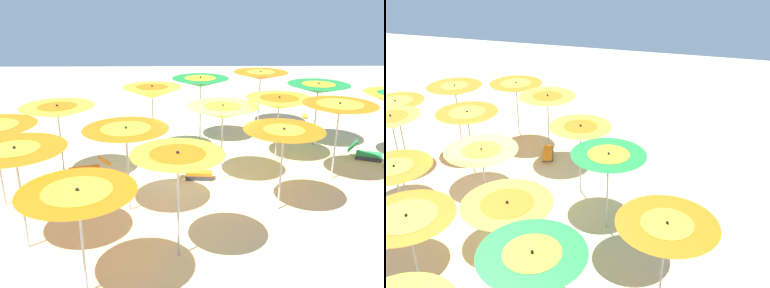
# 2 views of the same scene
# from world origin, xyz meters

# --- Properties ---
(ground) EXTENTS (41.43, 41.43, 0.04)m
(ground) POSITION_xyz_m (0.00, 0.00, -0.02)
(ground) COLOR beige
(beach_umbrella_0) EXTENTS (2.24, 2.24, 2.38)m
(beach_umbrella_0) POSITION_xyz_m (5.41, -2.48, 2.17)
(beach_umbrella_0) COLOR #B2B2B7
(beach_umbrella_0) RESTS_ON ground
(beach_umbrella_1) EXTENTS (2.10, 2.10, 2.50)m
(beach_umbrella_1) POSITION_xyz_m (3.56, 0.05, 2.28)
(beach_umbrella_1) COLOR #B2B2B7
(beach_umbrella_1) RESTS_ON ground
(beach_umbrella_2) EXTENTS (1.97, 1.97, 2.46)m
(beach_umbrella_2) POSITION_xyz_m (2.28, 1.73, 2.20)
(beach_umbrella_2) COLOR #B2B2B7
(beach_umbrella_2) RESTS_ON ground
(beach_umbrella_3) EXTENTS (2.17, 2.17, 2.33)m
(beach_umbrella_3) POSITION_xyz_m (0.22, 4.36, 2.10)
(beach_umbrella_3) COLOR #B2B2B7
(beach_umbrella_3) RESTS_ON ground
(beach_umbrella_5) EXTENTS (2.21, 2.21, 2.38)m
(beach_umbrella_5) POSITION_xyz_m (2.99, -4.16, 2.16)
(beach_umbrella_5) COLOR #B2B2B7
(beach_umbrella_5) RESTS_ON ground
(beach_umbrella_6) EXTENTS (2.21, 2.21, 2.20)m
(beach_umbrella_6) POSITION_xyz_m (1.68, -2.49, 1.96)
(beach_umbrella_6) COLOR #B2B2B7
(beach_umbrella_6) RESTS_ON ground
(beach_umbrella_7) EXTENTS (2.09, 2.09, 2.38)m
(beach_umbrella_7) POSITION_xyz_m (-0.03, -0.48, 2.14)
(beach_umbrella_7) COLOR #B2B2B7
(beach_umbrella_7) RESTS_ON ground
(beach_umbrella_8) EXTENTS (2.15, 2.15, 2.32)m
(beach_umbrella_8) POSITION_xyz_m (-1.92, 2.07, 2.10)
(beach_umbrella_8) COLOR #B2B2B7
(beach_umbrella_8) RESTS_ON ground
(beach_umbrella_9) EXTENTS (2.16, 2.16, 2.43)m
(beach_umbrella_9) POSITION_xyz_m (-3.62, 4.15, 2.17)
(beach_umbrella_9) COLOR #B2B2B7
(beach_umbrella_9) RESTS_ON ground
(beach_umbrella_11) EXTENTS (2.15, 2.15, 2.44)m
(beach_umbrella_11) POSITION_xyz_m (-0.05, -3.87, 2.23)
(beach_umbrella_11) COLOR #B2B2B7
(beach_umbrella_11) RESTS_ON ground
(beach_umbrella_12) EXTENTS (2.03, 2.03, 2.27)m
(beach_umbrella_12) POSITION_xyz_m (-1.93, -1.85, 2.05)
(beach_umbrella_12) COLOR #B2B2B7
(beach_umbrella_12) RESTS_ON ground
(beach_umbrella_13) EXTENTS (1.93, 1.93, 2.45)m
(beach_umbrella_13) POSITION_xyz_m (-4.00, 0.75, 2.18)
(beach_umbrella_13) COLOR #B2B2B7
(beach_umbrella_13) RESTS_ON ground
(beach_umbrella_14) EXTENTS (2.13, 2.13, 2.21)m
(beach_umbrella_14) POSITION_xyz_m (-5.18, 2.50, 1.97)
(beach_umbrella_14) COLOR #B2B2B7
(beach_umbrella_14) RESTS_ON ground
(lounger_0) EXTENTS (0.77, 1.17, 0.63)m
(lounger_0) POSITION_xyz_m (1.58, -5.58, 0.21)
(lounger_0) COLOR #333338
(lounger_0) RESTS_ON ground
(lounger_1) EXTENTS (0.38, 1.16, 0.61)m
(lounger_1) POSITION_xyz_m (0.03, 0.29, 0.20)
(lounger_1) COLOR #333338
(lounger_1) RESTS_ON ground
(lounger_2) EXTENTS (0.74, 1.36, 0.53)m
(lounger_2) POSITION_xyz_m (0.41, 3.69, 0.19)
(lounger_2) COLOR #333338
(lounger_2) RESTS_ON ground
(beach_ball) EXTENTS (0.24, 0.24, 0.24)m
(beach_ball) POSITION_xyz_m (6.56, -4.81, 0.12)
(beach_ball) COLOR yellow
(beach_ball) RESTS_ON ground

